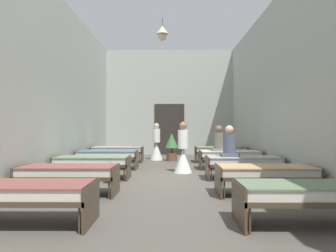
{
  "coord_description": "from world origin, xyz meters",
  "views": [
    {
      "loc": [
        0.09,
        -8.13,
        1.36
      ],
      "look_at": [
        0.0,
        0.34,
        1.36
      ],
      "focal_mm": 33.92,
      "sensor_mm": 36.0,
      "label": 1
    }
  ],
  "objects_px": {
    "bed_left_row_1": "(69,173)",
    "bed_left_row_3": "(107,155)",
    "bed_right_row_3": "(230,155)",
    "nurse_mid_aisle": "(156,147)",
    "potted_plant": "(172,145)",
    "bed_left_row_2": "(93,162)",
    "nurse_near_aisle": "(183,155)",
    "patient_seated_primary": "(219,141)",
    "bed_left_row_4": "(118,150)",
    "patient_seated_secondary": "(229,145)",
    "bed_right_row_0": "(307,193)",
    "bed_right_row_1": "(266,173)",
    "bed_right_row_2": "(244,162)",
    "bed_left_row_0": "(24,193)",
    "bed_right_row_4": "(221,150)"
  },
  "relations": [
    {
      "from": "bed_left_row_3",
      "to": "nurse_mid_aisle",
      "type": "height_order",
      "value": "nurse_mid_aisle"
    },
    {
      "from": "bed_right_row_1",
      "to": "potted_plant",
      "type": "height_order",
      "value": "potted_plant"
    },
    {
      "from": "nurse_near_aisle",
      "to": "potted_plant",
      "type": "bearing_deg",
      "value": -140.05
    },
    {
      "from": "nurse_near_aisle",
      "to": "nurse_mid_aisle",
      "type": "bearing_deg",
      "value": -130.85
    },
    {
      "from": "bed_right_row_1",
      "to": "bed_left_row_3",
      "type": "distance_m",
      "value": 5.43
    },
    {
      "from": "bed_right_row_0",
      "to": "patient_seated_secondary",
      "type": "xyz_separation_m",
      "value": [
        -0.35,
        3.86,
        0.43
      ]
    },
    {
      "from": "bed_right_row_3",
      "to": "potted_plant",
      "type": "xyz_separation_m",
      "value": [
        -1.84,
        2.31,
        0.19
      ]
    },
    {
      "from": "bed_right_row_4",
      "to": "bed_left_row_2",
      "type": "bearing_deg",
      "value": -135.6
    },
    {
      "from": "bed_right_row_0",
      "to": "bed_left_row_2",
      "type": "height_order",
      "value": "same"
    },
    {
      "from": "bed_left_row_1",
      "to": "bed_left_row_3",
      "type": "distance_m",
      "value": 3.8
    },
    {
      "from": "nurse_mid_aisle",
      "to": "potted_plant",
      "type": "height_order",
      "value": "nurse_mid_aisle"
    },
    {
      "from": "bed_right_row_0",
      "to": "bed_right_row_2",
      "type": "distance_m",
      "value": 3.8
    },
    {
      "from": "bed_left_row_1",
      "to": "bed_right_row_1",
      "type": "distance_m",
      "value": 3.88
    },
    {
      "from": "bed_left_row_3",
      "to": "potted_plant",
      "type": "xyz_separation_m",
      "value": [
        2.04,
        2.31,
        0.19
      ]
    },
    {
      "from": "bed_left_row_2",
      "to": "nurse_near_aisle",
      "type": "height_order",
      "value": "nurse_near_aisle"
    },
    {
      "from": "nurse_mid_aisle",
      "to": "patient_seated_secondary",
      "type": "distance_m",
      "value": 4.95
    },
    {
      "from": "bed_left_row_1",
      "to": "patient_seated_primary",
      "type": "height_order",
      "value": "patient_seated_primary"
    },
    {
      "from": "bed_left_row_2",
      "to": "bed_left_row_4",
      "type": "distance_m",
      "value": 3.8
    },
    {
      "from": "bed_left_row_4",
      "to": "nurse_near_aisle",
      "type": "distance_m",
      "value": 3.62
    },
    {
      "from": "bed_right_row_1",
      "to": "bed_right_row_2",
      "type": "xyz_separation_m",
      "value": [
        0.0,
        1.9,
        0.0
      ]
    },
    {
      "from": "bed_right_row_4",
      "to": "patient_seated_secondary",
      "type": "relative_size",
      "value": 2.37
    },
    {
      "from": "bed_left_row_4",
      "to": "bed_right_row_3",
      "type": "bearing_deg",
      "value": -26.09
    },
    {
      "from": "bed_left_row_1",
      "to": "bed_right_row_4",
      "type": "xyz_separation_m",
      "value": [
        3.88,
        5.7,
        0.0
      ]
    },
    {
      "from": "bed_left_row_0",
      "to": "bed_left_row_3",
      "type": "xyz_separation_m",
      "value": [
        0.0,
        5.7,
        0.0
      ]
    },
    {
      "from": "bed_right_row_3",
      "to": "nurse_mid_aisle",
      "type": "distance_m",
      "value": 3.6
    },
    {
      "from": "bed_left_row_1",
      "to": "bed_right_row_3",
      "type": "distance_m",
      "value": 5.43
    },
    {
      "from": "bed_right_row_1",
      "to": "patient_seated_primary",
      "type": "bearing_deg",
      "value": 95.26
    },
    {
      "from": "bed_left_row_0",
      "to": "bed_left_row_3",
      "type": "height_order",
      "value": "same"
    },
    {
      "from": "bed_right_row_3",
      "to": "bed_left_row_3",
      "type": "bearing_deg",
      "value": 180.0
    },
    {
      "from": "nurse_mid_aisle",
      "to": "bed_right_row_1",
      "type": "bearing_deg",
      "value": -4.45
    },
    {
      "from": "bed_left_row_3",
      "to": "patient_seated_primary",
      "type": "relative_size",
      "value": 2.37
    },
    {
      "from": "bed_left_row_0",
      "to": "bed_right_row_1",
      "type": "xyz_separation_m",
      "value": [
        3.88,
        1.9,
        0.0
      ]
    },
    {
      "from": "bed_right_row_2",
      "to": "bed_right_row_3",
      "type": "xyz_separation_m",
      "value": [
        0.0,
        1.9,
        0.0
      ]
    },
    {
      "from": "bed_right_row_4",
      "to": "patient_seated_secondary",
      "type": "xyz_separation_m",
      "value": [
        -0.35,
        -3.74,
        0.43
      ]
    },
    {
      "from": "patient_seated_secondary",
      "to": "potted_plant",
      "type": "bearing_deg",
      "value": 109.72
    },
    {
      "from": "bed_left_row_2",
      "to": "patient_seated_primary",
      "type": "relative_size",
      "value": 2.37
    },
    {
      "from": "nurse_mid_aisle",
      "to": "patient_seated_primary",
      "type": "bearing_deg",
      "value": 13.25
    },
    {
      "from": "bed_right_row_3",
      "to": "nurse_mid_aisle",
      "type": "relative_size",
      "value": 1.28
    },
    {
      "from": "bed_left_row_0",
      "to": "bed_right_row_2",
      "type": "relative_size",
      "value": 1.0
    },
    {
      "from": "bed_left_row_0",
      "to": "patient_seated_secondary",
      "type": "xyz_separation_m",
      "value": [
        3.53,
        3.86,
        0.43
      ]
    },
    {
      "from": "bed_left_row_1",
      "to": "nurse_mid_aisle",
      "type": "height_order",
      "value": "nurse_mid_aisle"
    },
    {
      "from": "bed_left_row_1",
      "to": "bed_left_row_4",
      "type": "height_order",
      "value": "same"
    },
    {
      "from": "bed_left_row_1",
      "to": "bed_left_row_2",
      "type": "height_order",
      "value": "same"
    },
    {
      "from": "bed_left_row_3",
      "to": "bed_right_row_3",
      "type": "distance_m",
      "value": 3.88
    },
    {
      "from": "bed_left_row_2",
      "to": "potted_plant",
      "type": "bearing_deg",
      "value": 64.11
    },
    {
      "from": "patient_seated_secondary",
      "to": "bed_right_row_0",
      "type": "bearing_deg",
      "value": -84.83
    },
    {
      "from": "bed_left_row_2",
      "to": "bed_left_row_4",
      "type": "xyz_separation_m",
      "value": [
        0.0,
        3.8,
        0.0
      ]
    },
    {
      "from": "bed_left_row_0",
      "to": "patient_seated_primary",
      "type": "distance_m",
      "value": 6.72
    },
    {
      "from": "bed_right_row_1",
      "to": "patient_seated_secondary",
      "type": "distance_m",
      "value": 2.04
    },
    {
      "from": "bed_right_row_3",
      "to": "patient_seated_secondary",
      "type": "height_order",
      "value": "patient_seated_secondary"
    }
  ]
}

